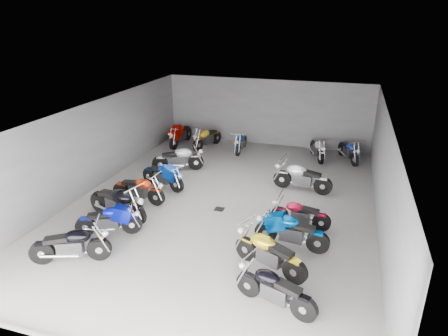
{
  "coord_description": "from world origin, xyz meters",
  "views": [
    {
      "loc": [
        3.74,
        -11.87,
        6.2
      ],
      "look_at": [
        -0.23,
        0.74,
        1.0
      ],
      "focal_mm": 32.0,
      "sensor_mm": 36.0,
      "label": 1
    }
  ],
  "objects_px": {
    "motorcycle_right_d": "(300,214)",
    "motorcycle_left_f": "(179,159)",
    "motorcycle_left_a": "(71,245)",
    "motorcycle_back_a": "(180,134)",
    "motorcycle_left_d": "(139,189)",
    "motorcycle_right_a": "(274,289)",
    "motorcycle_right_f": "(302,177)",
    "motorcycle_back_c": "(241,142)",
    "drain_grate": "(219,209)",
    "motorcycle_left_e": "(163,176)",
    "motorcycle_back_b": "(207,138)",
    "motorcycle_left_b": "(109,220)",
    "motorcycle_right_b": "(269,253)",
    "motorcycle_back_f": "(349,151)",
    "motorcycle_right_c": "(291,231)",
    "motorcycle_back_e": "(317,149)",
    "motorcycle_left_c": "(118,203)"
  },
  "relations": [
    {
      "from": "motorcycle_left_f",
      "to": "motorcycle_left_e",
      "type": "bearing_deg",
      "value": -19.85
    },
    {
      "from": "motorcycle_right_f",
      "to": "motorcycle_back_c",
      "type": "bearing_deg",
      "value": 50.21
    },
    {
      "from": "motorcycle_left_a",
      "to": "motorcycle_back_a",
      "type": "bearing_deg",
      "value": 162.52
    },
    {
      "from": "motorcycle_left_e",
      "to": "motorcycle_left_b",
      "type": "bearing_deg",
      "value": 18.49
    },
    {
      "from": "motorcycle_back_a",
      "to": "motorcycle_right_b",
      "type": "bearing_deg",
      "value": 127.24
    },
    {
      "from": "motorcycle_left_e",
      "to": "motorcycle_back_f",
      "type": "bearing_deg",
      "value": 147.09
    },
    {
      "from": "motorcycle_left_d",
      "to": "motorcycle_right_a",
      "type": "height_order",
      "value": "motorcycle_left_d"
    },
    {
      "from": "motorcycle_left_b",
      "to": "motorcycle_right_b",
      "type": "xyz_separation_m",
      "value": [
        4.85,
        -0.34,
        0.05
      ]
    },
    {
      "from": "motorcycle_right_a",
      "to": "motorcycle_right_f",
      "type": "distance_m",
      "value": 6.49
    },
    {
      "from": "motorcycle_left_c",
      "to": "drain_grate",
      "type": "bearing_deg",
      "value": 132.48
    },
    {
      "from": "motorcycle_left_f",
      "to": "motorcycle_back_f",
      "type": "relative_size",
      "value": 1.08
    },
    {
      "from": "motorcycle_left_a",
      "to": "motorcycle_left_e",
      "type": "relative_size",
      "value": 1.01
    },
    {
      "from": "motorcycle_left_b",
      "to": "motorcycle_back_c",
      "type": "relative_size",
      "value": 0.98
    },
    {
      "from": "motorcycle_left_c",
      "to": "motorcycle_back_c",
      "type": "distance_m",
      "value": 7.79
    },
    {
      "from": "motorcycle_left_d",
      "to": "motorcycle_back_f",
      "type": "bearing_deg",
      "value": 137.25
    },
    {
      "from": "motorcycle_right_a",
      "to": "motorcycle_left_e",
      "type": "bearing_deg",
      "value": 62.87
    },
    {
      "from": "motorcycle_left_c",
      "to": "motorcycle_back_f",
      "type": "distance_m",
      "value": 10.35
    },
    {
      "from": "motorcycle_left_b",
      "to": "motorcycle_left_f",
      "type": "bearing_deg",
      "value": 158.73
    },
    {
      "from": "motorcycle_left_e",
      "to": "motorcycle_back_b",
      "type": "distance_m",
      "value": 4.96
    },
    {
      "from": "motorcycle_back_c",
      "to": "drain_grate",
      "type": "bearing_deg",
      "value": 96.01
    },
    {
      "from": "motorcycle_left_d",
      "to": "motorcycle_left_e",
      "type": "distance_m",
      "value": 1.38
    },
    {
      "from": "motorcycle_right_c",
      "to": "motorcycle_back_b",
      "type": "bearing_deg",
      "value": 39.23
    },
    {
      "from": "motorcycle_left_e",
      "to": "motorcycle_right_d",
      "type": "relative_size",
      "value": 1.06
    },
    {
      "from": "motorcycle_left_f",
      "to": "motorcycle_back_e",
      "type": "distance_m",
      "value": 6.23
    },
    {
      "from": "motorcycle_right_d",
      "to": "motorcycle_back_c",
      "type": "height_order",
      "value": "motorcycle_back_c"
    },
    {
      "from": "motorcycle_left_a",
      "to": "motorcycle_right_a",
      "type": "distance_m",
      "value": 5.42
    },
    {
      "from": "motorcycle_left_d",
      "to": "motorcycle_left_b",
      "type": "bearing_deg",
      "value": 9.54
    },
    {
      "from": "motorcycle_left_b",
      "to": "motorcycle_right_b",
      "type": "bearing_deg",
      "value": 63.62
    },
    {
      "from": "motorcycle_left_c",
      "to": "motorcycle_right_b",
      "type": "xyz_separation_m",
      "value": [
        5.12,
        -1.27,
        -0.04
      ]
    },
    {
      "from": "motorcycle_right_b",
      "to": "motorcycle_right_c",
      "type": "xyz_separation_m",
      "value": [
        0.36,
        1.25,
        -0.01
      ]
    },
    {
      "from": "motorcycle_left_b",
      "to": "motorcycle_right_d",
      "type": "height_order",
      "value": "motorcycle_left_b"
    },
    {
      "from": "motorcycle_right_b",
      "to": "motorcycle_back_c",
      "type": "distance_m",
      "value": 9.33
    },
    {
      "from": "drain_grate",
      "to": "motorcycle_right_c",
      "type": "relative_size",
      "value": 0.15
    },
    {
      "from": "motorcycle_left_a",
      "to": "motorcycle_back_b",
      "type": "height_order",
      "value": "motorcycle_back_b"
    },
    {
      "from": "motorcycle_left_a",
      "to": "motorcycle_back_b",
      "type": "bearing_deg",
      "value": 154.55
    },
    {
      "from": "motorcycle_back_f",
      "to": "motorcycle_left_b",
      "type": "bearing_deg",
      "value": 27.98
    },
    {
      "from": "motorcycle_left_c",
      "to": "motorcycle_back_b",
      "type": "relative_size",
      "value": 1.12
    },
    {
      "from": "drain_grate",
      "to": "motorcycle_left_d",
      "type": "xyz_separation_m",
      "value": [
        -2.82,
        -0.3,
        0.48
      ]
    },
    {
      "from": "motorcycle_right_d",
      "to": "motorcycle_left_f",
      "type": "bearing_deg",
      "value": 61.93
    },
    {
      "from": "motorcycle_back_f",
      "to": "motorcycle_right_d",
      "type": "bearing_deg",
      "value": 54.05
    },
    {
      "from": "motorcycle_left_f",
      "to": "motorcycle_back_f",
      "type": "height_order",
      "value": "motorcycle_left_f"
    },
    {
      "from": "motorcycle_right_b",
      "to": "motorcycle_back_f",
      "type": "relative_size",
      "value": 1.09
    },
    {
      "from": "motorcycle_left_d",
      "to": "motorcycle_right_d",
      "type": "bearing_deg",
      "value": 93.08
    },
    {
      "from": "motorcycle_left_f",
      "to": "motorcycle_back_c",
      "type": "relative_size",
      "value": 1.07
    },
    {
      "from": "motorcycle_right_b",
      "to": "motorcycle_back_b",
      "type": "relative_size",
      "value": 0.99
    },
    {
      "from": "motorcycle_left_b",
      "to": "motorcycle_right_b",
      "type": "distance_m",
      "value": 4.86
    },
    {
      "from": "motorcycle_right_b",
      "to": "motorcycle_back_e",
      "type": "xyz_separation_m",
      "value": [
        0.4,
        8.86,
        -0.04
      ]
    },
    {
      "from": "motorcycle_left_a",
      "to": "motorcycle_right_a",
      "type": "xyz_separation_m",
      "value": [
        5.41,
        -0.14,
        -0.02
      ]
    },
    {
      "from": "motorcycle_left_b",
      "to": "motorcycle_back_b",
      "type": "relative_size",
      "value": 0.9
    },
    {
      "from": "motorcycle_right_f",
      "to": "motorcycle_left_a",
      "type": "bearing_deg",
      "value": 148.68
    }
  ]
}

